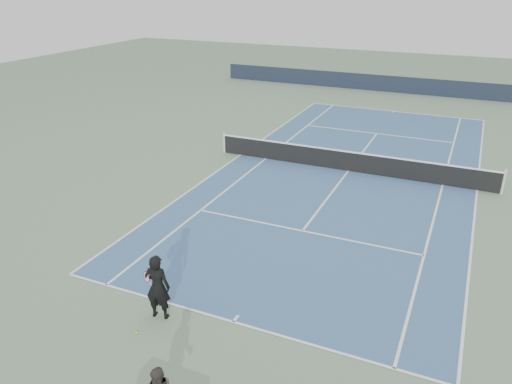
% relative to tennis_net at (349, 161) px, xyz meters
% --- Properties ---
extents(ground, '(80.00, 80.00, 0.00)m').
position_rel_tennis_net_xyz_m(ground, '(0.00, 0.00, -0.50)').
color(ground, slate).
extents(court_surface, '(10.97, 23.77, 0.01)m').
position_rel_tennis_net_xyz_m(court_surface, '(0.00, 0.00, -0.50)').
color(court_surface, '#375A82').
rests_on(court_surface, ground).
extents(tennis_net, '(12.90, 0.10, 1.07)m').
position_rel_tennis_net_xyz_m(tennis_net, '(0.00, 0.00, 0.00)').
color(tennis_net, silver).
rests_on(tennis_net, ground).
extents(windscreen_far, '(30.00, 0.25, 1.20)m').
position_rel_tennis_net_xyz_m(windscreen_far, '(0.00, 17.88, 0.10)').
color(windscreen_far, black).
rests_on(windscreen_far, ground).
extents(tennis_player, '(0.84, 0.62, 1.84)m').
position_rel_tennis_net_xyz_m(tennis_player, '(-1.88, -12.44, 0.42)').
color(tennis_player, black).
rests_on(tennis_player, ground).
extents(tennis_ball, '(0.06, 0.06, 0.06)m').
position_rel_tennis_net_xyz_m(tennis_ball, '(-2.02, -13.28, -0.47)').
color(tennis_ball, yellow).
rests_on(tennis_ball, ground).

